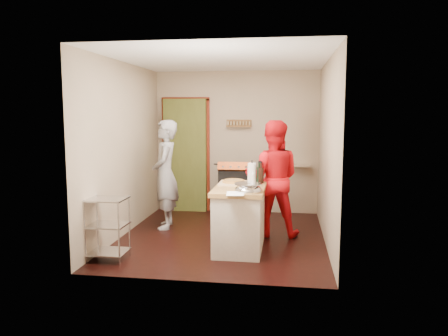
{
  "coord_description": "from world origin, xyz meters",
  "views": [
    {
      "loc": [
        0.95,
        -6.27,
        1.85
      ],
      "look_at": [
        0.03,
        0.0,
        1.04
      ],
      "focal_mm": 35.0,
      "sensor_mm": 36.0,
      "label": 1
    }
  ],
  "objects": [
    {
      "name": "floor",
      "position": [
        0.0,
        0.0,
        0.0
      ],
      "size": [
        3.5,
        3.5,
        0.0
      ],
      "primitive_type": "plane",
      "color": "black",
      "rests_on": "ground"
    },
    {
      "name": "back_wall",
      "position": [
        -0.64,
        1.78,
        1.13
      ],
      "size": [
        3.0,
        0.44,
        2.6
      ],
      "color": "tan",
      "rests_on": "ground"
    },
    {
      "name": "left_wall",
      "position": [
        -1.5,
        0.0,
        1.3
      ],
      "size": [
        0.04,
        3.5,
        2.6
      ],
      "primitive_type": "cube",
      "color": "tan",
      "rests_on": "ground"
    },
    {
      "name": "right_wall",
      "position": [
        1.5,
        0.0,
        1.3
      ],
      "size": [
        0.04,
        3.5,
        2.6
      ],
      "primitive_type": "cube",
      "color": "tan",
      "rests_on": "ground"
    },
    {
      "name": "ceiling",
      "position": [
        0.0,
        0.0,
        2.61
      ],
      "size": [
        3.0,
        3.5,
        0.02
      ],
      "primitive_type": "cube",
      "color": "white",
      "rests_on": "back_wall"
    },
    {
      "name": "stove",
      "position": [
        0.05,
        1.42,
        0.45
      ],
      "size": [
        0.6,
        0.63,
        1.0
      ],
      "color": "black",
      "rests_on": "ground"
    },
    {
      "name": "wire_shelving",
      "position": [
        -1.28,
        -1.2,
        0.44
      ],
      "size": [
        0.48,
        0.4,
        0.8
      ],
      "color": "silver",
      "rests_on": "ground"
    },
    {
      "name": "island",
      "position": [
        0.32,
        -0.51,
        0.46
      ],
      "size": [
        0.67,
        1.24,
        1.17
      ],
      "color": "beige",
      "rests_on": "ground"
    },
    {
      "name": "person_stripe",
      "position": [
        -0.98,
        0.41,
        0.87
      ],
      "size": [
        0.53,
        0.7,
        1.73
      ],
      "primitive_type": "imported",
      "rotation": [
        0.0,
        0.0,
        -1.37
      ],
      "color": "#A1A1A5",
      "rests_on": "ground"
    },
    {
      "name": "person_red",
      "position": [
        0.73,
        0.23,
        0.87
      ],
      "size": [
        0.85,
        0.67,
        1.74
      ],
      "primitive_type": "imported",
      "rotation": [
        0.0,
        0.0,
        3.13
      ],
      "color": "red",
      "rests_on": "ground"
    }
  ]
}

